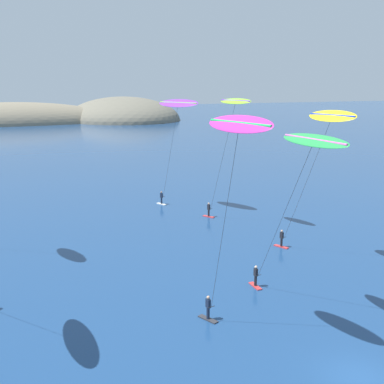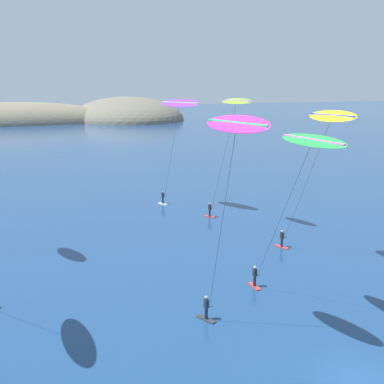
{
  "view_description": "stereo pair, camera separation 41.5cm",
  "coord_description": "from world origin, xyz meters",
  "px_view_note": "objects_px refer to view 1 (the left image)",
  "views": [
    {
      "loc": [
        -16.65,
        -17.89,
        15.44
      ],
      "look_at": [
        -1.24,
        21.42,
        5.72
      ],
      "focal_mm": 45.0,
      "sensor_mm": 36.0,
      "label": 1
    },
    {
      "loc": [
        -16.26,
        -18.04,
        15.44
      ],
      "look_at": [
        -1.24,
        21.42,
        5.72
      ],
      "focal_mm": 45.0,
      "sensor_mm": 36.0,
      "label": 2
    }
  ],
  "objects_px": {
    "kitesurfer_purple": "(177,109)",
    "kitesurfer_magenta": "(236,141)",
    "kitesurfer_lime": "(232,115)",
    "kitesurfer_green": "(308,154)",
    "kitesurfer_yellow": "(327,128)"
  },
  "relations": [
    {
      "from": "kitesurfer_green",
      "to": "kitesurfer_purple",
      "type": "relative_size",
      "value": 0.92
    },
    {
      "from": "kitesurfer_lime",
      "to": "kitesurfer_yellow",
      "type": "bearing_deg",
      "value": -79.94
    },
    {
      "from": "kitesurfer_yellow",
      "to": "kitesurfer_green",
      "type": "xyz_separation_m",
      "value": [
        -7.48,
        -8.16,
        -0.64
      ]
    },
    {
      "from": "kitesurfer_purple",
      "to": "kitesurfer_yellow",
      "type": "bearing_deg",
      "value": -75.89
    },
    {
      "from": "kitesurfer_green",
      "to": "kitesurfer_magenta",
      "type": "xyz_separation_m",
      "value": [
        -5.29,
        -0.6,
        1.12
      ]
    },
    {
      "from": "kitesurfer_green",
      "to": "kitesurfer_lime",
      "type": "bearing_deg",
      "value": 76.38
    },
    {
      "from": "kitesurfer_purple",
      "to": "kitesurfer_magenta",
      "type": "bearing_deg",
      "value": -103.52
    },
    {
      "from": "kitesurfer_yellow",
      "to": "kitesurfer_green",
      "type": "height_order",
      "value": "kitesurfer_yellow"
    },
    {
      "from": "kitesurfer_purple",
      "to": "kitesurfer_magenta",
      "type": "xyz_separation_m",
      "value": [
        -7.32,
        -30.43,
        -0.03
      ]
    },
    {
      "from": "kitesurfer_lime",
      "to": "kitesurfer_magenta",
      "type": "distance_m",
      "value": 24.23
    },
    {
      "from": "kitesurfer_yellow",
      "to": "kitesurfer_magenta",
      "type": "bearing_deg",
      "value": -145.56
    },
    {
      "from": "kitesurfer_lime",
      "to": "kitesurfer_green",
      "type": "distance_m",
      "value": 21.9
    },
    {
      "from": "kitesurfer_purple",
      "to": "kitesurfer_green",
      "type": "bearing_deg",
      "value": -93.89
    },
    {
      "from": "kitesurfer_lime",
      "to": "kitesurfer_magenta",
      "type": "relative_size",
      "value": 1.01
    },
    {
      "from": "kitesurfer_yellow",
      "to": "kitesurfer_purple",
      "type": "relative_size",
      "value": 0.98
    }
  ]
}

